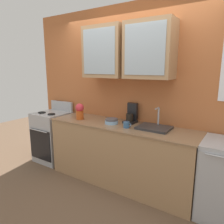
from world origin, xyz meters
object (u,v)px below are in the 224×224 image
cup_near_sink (126,125)px  vase (80,111)px  stove_range (53,136)px  sink_faucet (154,127)px  bowl_stack (111,121)px  coffee_maker (131,115)px

cup_near_sink → vase: bearing=178.7°
stove_range → vase: 0.97m
sink_faucet → bowl_stack: (-0.63, -0.09, 0.02)m
stove_range → bowl_stack: stove_range is taller
vase → bowl_stack: bearing=5.3°
bowl_stack → vase: 0.58m
vase → coffee_maker: size_ratio=0.88×
cup_near_sink → stove_range: bearing=176.4°
sink_faucet → coffee_maker: size_ratio=1.49×
bowl_stack → coffee_maker: bearing=48.1°
vase → cup_near_sink: bearing=-1.3°
stove_range → cup_near_sink: 1.71m
bowl_stack → cup_near_sink: (0.29, -0.07, 0.00)m
sink_faucet → cup_near_sink: sink_faucet is taller
sink_faucet → vase: size_ratio=1.69×
vase → cup_near_sink: vase is taller
sink_faucet → vase: 1.22m
stove_range → bowl_stack: bearing=-1.3°
cup_near_sink → coffee_maker: coffee_maker is taller
stove_range → coffee_maker: 1.66m
cup_near_sink → sink_faucet: bearing=26.2°
cup_near_sink → coffee_maker: bearing=106.2°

